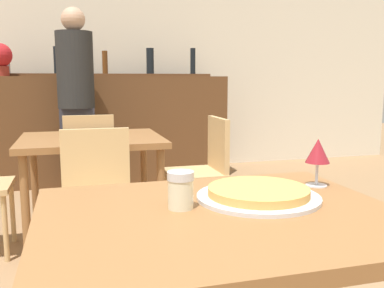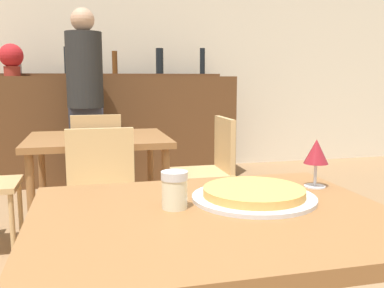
{
  "view_description": "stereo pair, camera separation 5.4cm",
  "coord_description": "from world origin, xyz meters",
  "px_view_note": "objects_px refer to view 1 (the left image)",
  "views": [
    {
      "loc": [
        -0.37,
        -1.04,
        1.12
      ],
      "look_at": [
        0.07,
        0.55,
        0.87
      ],
      "focal_mm": 40.0,
      "sensor_mm": 36.0,
      "label": 1
    },
    {
      "loc": [
        -0.32,
        -1.06,
        1.12
      ],
      "look_at": [
        0.07,
        0.55,
        0.87
      ],
      "focal_mm": 40.0,
      "sensor_mm": 36.0,
      "label": 2
    }
  ],
  "objects_px": {
    "cheese_shaker": "(181,190)",
    "potted_plant": "(0,58)",
    "chair_far_side_back": "(89,157)",
    "pizza_tray": "(258,194)",
    "chair_far_side_right": "(204,166)",
    "chair_far_side_front": "(98,194)",
    "wine_glass": "(318,152)",
    "person_standing": "(76,95)"
  },
  "relations": [
    {
      "from": "pizza_tray",
      "to": "person_standing",
      "type": "distance_m",
      "value": 3.11
    },
    {
      "from": "cheese_shaker",
      "to": "pizza_tray",
      "type": "bearing_deg",
      "value": 6.17
    },
    {
      "from": "chair_far_side_back",
      "to": "chair_far_side_right",
      "type": "height_order",
      "value": "same"
    },
    {
      "from": "potted_plant",
      "to": "cheese_shaker",
      "type": "bearing_deg",
      "value": -75.24
    },
    {
      "from": "chair_far_side_front",
      "to": "person_standing",
      "type": "distance_m",
      "value": 1.93
    },
    {
      "from": "chair_far_side_right",
      "to": "chair_far_side_back",
      "type": "bearing_deg",
      "value": -125.68
    },
    {
      "from": "chair_far_side_back",
      "to": "potted_plant",
      "type": "height_order",
      "value": "potted_plant"
    },
    {
      "from": "chair_far_side_front",
      "to": "pizza_tray",
      "type": "relative_size",
      "value": 2.3
    },
    {
      "from": "cheese_shaker",
      "to": "potted_plant",
      "type": "relative_size",
      "value": 0.32
    },
    {
      "from": "chair_far_side_front",
      "to": "cheese_shaker",
      "type": "xyz_separation_m",
      "value": [
        0.16,
        -1.22,
        0.32
      ]
    },
    {
      "from": "chair_far_side_front",
      "to": "potted_plant",
      "type": "height_order",
      "value": "potted_plant"
    },
    {
      "from": "pizza_tray",
      "to": "wine_glass",
      "type": "relative_size",
      "value": 2.3
    },
    {
      "from": "chair_far_side_front",
      "to": "potted_plant",
      "type": "bearing_deg",
      "value": 108.28
    },
    {
      "from": "chair_far_side_front",
      "to": "pizza_tray",
      "type": "height_order",
      "value": "chair_far_side_front"
    },
    {
      "from": "chair_far_side_front",
      "to": "cheese_shaker",
      "type": "bearing_deg",
      "value": -82.48
    },
    {
      "from": "chair_far_side_right",
      "to": "wine_glass",
      "type": "xyz_separation_m",
      "value": [
        -0.13,
        -1.67,
        0.38
      ]
    },
    {
      "from": "chair_far_side_front",
      "to": "chair_far_side_right",
      "type": "relative_size",
      "value": 1.0
    },
    {
      "from": "chair_far_side_back",
      "to": "pizza_tray",
      "type": "distance_m",
      "value": 2.37
    },
    {
      "from": "chair_far_side_front",
      "to": "wine_glass",
      "type": "height_order",
      "value": "wine_glass"
    },
    {
      "from": "chair_far_side_front",
      "to": "cheese_shaker",
      "type": "relative_size",
      "value": 8.11
    },
    {
      "from": "chair_far_side_back",
      "to": "cheese_shaker",
      "type": "xyz_separation_m",
      "value": [
        0.16,
        -2.35,
        0.32
      ]
    },
    {
      "from": "chair_far_side_front",
      "to": "chair_far_side_right",
      "type": "xyz_separation_m",
      "value": [
        0.78,
        0.56,
        0.0
      ]
    },
    {
      "from": "wine_glass",
      "to": "person_standing",
      "type": "bearing_deg",
      "value": 103.84
    },
    {
      "from": "cheese_shaker",
      "to": "potted_plant",
      "type": "distance_m",
      "value": 3.78
    },
    {
      "from": "chair_far_side_front",
      "to": "chair_far_side_back",
      "type": "distance_m",
      "value": 1.13
    },
    {
      "from": "cheese_shaker",
      "to": "wine_glass",
      "type": "height_order",
      "value": "wine_glass"
    },
    {
      "from": "chair_far_side_front",
      "to": "chair_far_side_right",
      "type": "height_order",
      "value": "same"
    },
    {
      "from": "chair_far_side_front",
      "to": "cheese_shaker",
      "type": "height_order",
      "value": "cheese_shaker"
    },
    {
      "from": "cheese_shaker",
      "to": "potted_plant",
      "type": "height_order",
      "value": "potted_plant"
    },
    {
      "from": "chair_far_side_front",
      "to": "chair_far_side_back",
      "type": "xyz_separation_m",
      "value": [
        0.0,
        1.13,
        0.0
      ]
    },
    {
      "from": "chair_far_side_back",
      "to": "pizza_tray",
      "type": "bearing_deg",
      "value": 99.9
    },
    {
      "from": "cheese_shaker",
      "to": "person_standing",
      "type": "height_order",
      "value": "person_standing"
    },
    {
      "from": "chair_far_side_right",
      "to": "cheese_shaker",
      "type": "height_order",
      "value": "cheese_shaker"
    },
    {
      "from": "pizza_tray",
      "to": "wine_glass",
      "type": "xyz_separation_m",
      "value": [
        0.25,
        0.09,
        0.1
      ]
    },
    {
      "from": "cheese_shaker",
      "to": "wine_glass",
      "type": "relative_size",
      "value": 0.65
    },
    {
      "from": "chair_far_side_front",
      "to": "wine_glass",
      "type": "bearing_deg",
      "value": -59.16
    },
    {
      "from": "wine_glass",
      "to": "chair_far_side_front",
      "type": "bearing_deg",
      "value": 120.84
    },
    {
      "from": "person_standing",
      "to": "potted_plant",
      "type": "bearing_deg",
      "value": 143.59
    },
    {
      "from": "chair_far_side_back",
      "to": "wine_glass",
      "type": "relative_size",
      "value": 5.3
    },
    {
      "from": "pizza_tray",
      "to": "chair_far_side_back",
      "type": "bearing_deg",
      "value": 99.9
    },
    {
      "from": "cheese_shaker",
      "to": "person_standing",
      "type": "relative_size",
      "value": 0.06
    },
    {
      "from": "cheese_shaker",
      "to": "wine_glass",
      "type": "bearing_deg",
      "value": 13.52
    }
  ]
}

